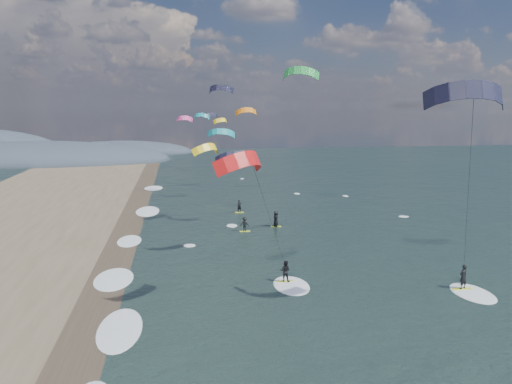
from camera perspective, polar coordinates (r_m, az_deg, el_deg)
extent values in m
plane|color=black|center=(26.96, 6.47, -19.27)|extent=(260.00, 260.00, 0.00)
cube|color=#382D23|center=(35.61, -17.65, -12.20)|extent=(3.00, 240.00, 0.00)
ellipsoid|color=#3D4756|center=(127.82, -24.20, 3.10)|extent=(64.00, 24.00, 10.00)
ellipsoid|color=#3D4756|center=(144.09, -15.20, 4.29)|extent=(40.00, 18.00, 7.00)
cube|color=#D9F12A|center=(39.58, 22.51, -10.20)|extent=(1.46, 0.44, 0.06)
imported|color=black|center=(39.28, 22.60, -8.92)|extent=(0.76, 0.62, 1.80)
ellipsoid|color=white|center=(39.11, 23.51, -10.56)|extent=(2.60, 4.20, 0.12)
cylinder|color=black|center=(34.20, 23.09, -0.13)|extent=(0.02, 0.02, 14.58)
cube|color=#D9F12A|center=(38.17, 3.34, -10.18)|extent=(1.27, 0.39, 0.06)
imported|color=black|center=(37.89, 3.35, -9.00)|extent=(0.97, 0.88, 1.61)
ellipsoid|color=white|center=(37.51, 4.06, -10.61)|extent=(2.60, 4.20, 0.12)
cylinder|color=black|center=(33.41, 1.60, -2.99)|extent=(0.02, 0.02, 11.16)
cube|color=#D9F12A|center=(52.73, -1.29, -4.50)|extent=(1.10, 0.35, 0.05)
imported|color=black|center=(52.55, -1.29, -3.68)|extent=(1.12, 0.90, 1.51)
cube|color=#D9F12A|center=(54.82, 2.29, -3.95)|extent=(1.10, 0.35, 0.05)
imported|color=black|center=(54.62, 2.29, -3.06)|extent=(0.58, 0.86, 1.71)
cube|color=#D9F12A|center=(61.97, -1.91, -2.33)|extent=(1.10, 0.35, 0.05)
imported|color=black|center=(61.81, -1.91, -1.62)|extent=(0.61, 0.46, 1.52)
ellipsoid|color=white|center=(31.80, -16.52, -14.89)|extent=(2.40, 5.40, 0.11)
ellipsoid|color=white|center=(40.10, -14.87, -9.55)|extent=(2.40, 5.40, 0.11)
ellipsoid|color=white|center=(50.57, -13.64, -5.44)|extent=(2.40, 5.40, 0.11)
ellipsoid|color=white|center=(64.15, -12.68, -2.17)|extent=(2.40, 5.40, 0.11)
ellipsoid|color=white|center=(81.83, -11.92, 0.42)|extent=(2.40, 5.40, 0.11)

